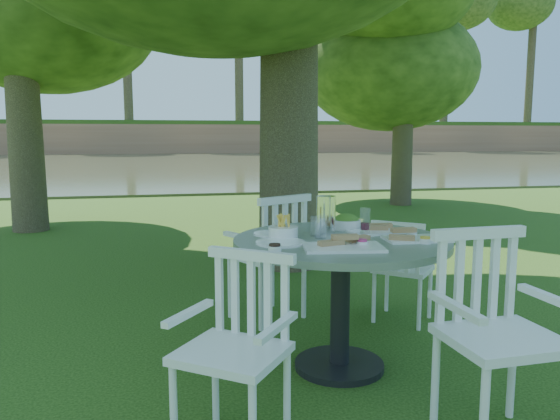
% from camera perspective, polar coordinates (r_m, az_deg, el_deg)
% --- Properties ---
extents(ground, '(140.00, 140.00, 0.00)m').
position_cam_1_polar(ground, '(4.46, 0.55, -11.24)').
color(ground, '#19390B').
rests_on(ground, ground).
extents(table, '(1.32, 1.32, 0.83)m').
position_cam_1_polar(table, '(3.39, 6.36, -5.86)').
color(table, black).
rests_on(table, ground).
extents(chair_ne, '(0.56, 0.56, 0.81)m').
position_cam_1_polar(chair_ne, '(4.32, 12.46, -5.50)').
color(chair_ne, white).
rests_on(chair_ne, ground).
extents(chair_nw, '(0.67, 0.66, 1.00)m').
position_cam_1_polar(chair_nw, '(4.25, -0.53, -3.98)').
color(chair_nw, white).
rests_on(chair_nw, ground).
extents(chair_sw, '(0.62, 0.62, 0.91)m').
position_cam_1_polar(chair_sw, '(2.64, -4.11, -12.72)').
color(chair_sw, white).
rests_on(chair_sw, ground).
extents(chair_se, '(0.53, 0.49, 1.00)m').
position_cam_1_polar(chair_se, '(2.86, 21.07, -10.43)').
color(chair_se, white).
rests_on(chair_se, ground).
extents(tableware, '(1.17, 0.87, 0.24)m').
position_cam_1_polar(tableware, '(3.39, 5.50, -2.03)').
color(tableware, white).
rests_on(tableware, table).
extents(river, '(100.00, 28.00, 0.12)m').
position_cam_1_polar(river, '(27.16, -10.21, 4.69)').
color(river, '#373C23').
rests_on(river, ground).
extents(far_bank, '(100.00, 18.00, 15.20)m').
position_cam_1_polar(far_bank, '(45.61, -10.92, 15.05)').
color(far_bank, '#925C44').
rests_on(far_bank, ground).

